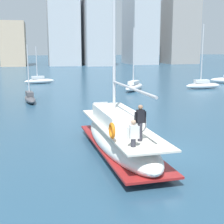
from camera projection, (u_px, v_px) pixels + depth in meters
name	position (u px, v px, depth m)	size (l,w,h in m)	color
ground_plane	(155.00, 152.00, 17.32)	(400.00, 400.00, 0.00)	#284C66
main_sailboat	(120.00, 136.00, 16.98)	(2.89, 9.71, 12.94)	white
moored_sloop_near	(30.00, 98.00, 32.62)	(1.53, 4.10, 5.63)	#4C4C51
moored_catamaran	(203.00, 85.00, 43.14)	(4.86, 1.25, 8.27)	white
moored_cutter_left	(39.00, 80.00, 49.19)	(4.60, 1.96, 5.46)	silver
moored_cutter_right	(134.00, 86.00, 41.27)	(4.11, 5.01, 7.69)	white
waterfront_buildings	(58.00, 27.00, 98.13)	(87.31, 20.55, 26.20)	gray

